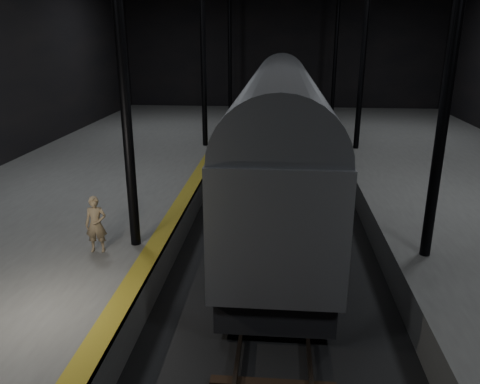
# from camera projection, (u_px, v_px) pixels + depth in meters

# --- Properties ---
(ground) EXTENTS (44.00, 44.00, 0.00)m
(ground) POSITION_uv_depth(u_px,v_px,m) (277.00, 226.00, 16.44)
(ground) COLOR black
(ground) RESTS_ON ground
(platform_left) EXTENTS (9.00, 43.80, 1.00)m
(platform_left) POSITION_uv_depth(u_px,v_px,m) (70.00, 206.00, 16.89)
(platform_left) COLOR #52524F
(platform_left) RESTS_ON ground
(tactile_strip) EXTENTS (0.50, 43.80, 0.01)m
(tactile_strip) POSITION_uv_depth(u_px,v_px,m) (185.00, 196.00, 16.38)
(tactile_strip) COLOR olive
(tactile_strip) RESTS_ON platform_left
(track) EXTENTS (2.40, 43.00, 0.24)m
(track) POSITION_uv_depth(u_px,v_px,m) (277.00, 224.00, 16.42)
(track) COLOR #3F3328
(track) RESTS_ON ground
(train) EXTENTS (2.96, 19.73, 5.27)m
(train) POSITION_uv_depth(u_px,v_px,m) (280.00, 127.00, 18.25)
(train) COLOR #A1A4A9
(train) RESTS_ON ground
(woman) EXTENTS (0.59, 0.43, 1.50)m
(woman) POSITION_uv_depth(u_px,v_px,m) (96.00, 224.00, 11.99)
(woman) COLOR #957E5B
(woman) RESTS_ON platform_left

